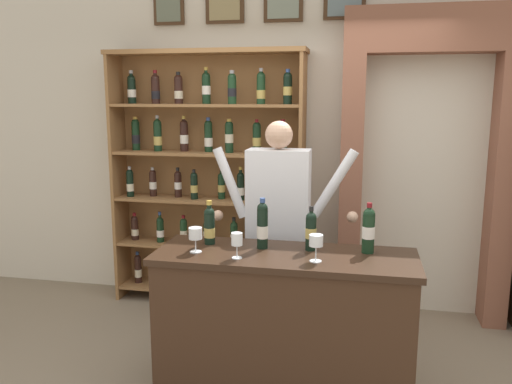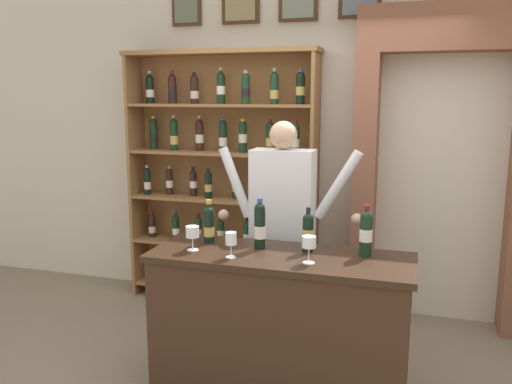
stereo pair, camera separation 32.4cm
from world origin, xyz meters
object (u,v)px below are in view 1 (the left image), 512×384
Objects in this scene: tasting_bottle_rosso at (311,230)px; wine_glass_right at (195,235)px; tasting_counter at (284,326)px; tasting_bottle_chianti at (263,225)px; wine_shelf at (208,172)px; shopkeeper at (279,212)px; tasting_bottle_riserva at (209,225)px; wine_glass_center at (316,242)px; tasting_bottle_super_tuscan at (369,229)px; wine_glass_spare at (237,241)px.

tasting_bottle_rosso is 0.72m from wine_glass_right.
tasting_bottle_chianti reaches higher than tasting_counter.
tasting_bottle_chianti is (0.77, -1.36, -0.12)m from wine_shelf.
shopkeeper is 0.79m from wine_glass_right.
tasting_bottle_riserva is 0.75m from wine_glass_center.
wine_shelf is 1.93m from wine_glass_center.
wine_shelf reaches higher than tasting_bottle_riserva.
tasting_bottle_chianti is (0.36, -0.03, 0.03)m from tasting_bottle_riserva.
tasting_counter is 5.13× the size of tasting_bottle_super_tuscan.
shopkeeper is at bearing 88.03° from tasting_bottle_chianti.
tasting_bottle_super_tuscan is 1.07m from wine_glass_right.
wine_shelf is at bearing 103.78° from wine_glass_right.
tasting_counter is 0.65m from tasting_bottle_chianti.
shopkeeper is 11.06× the size of wine_glass_spare.
wine_glass_center reaches higher than tasting_counter.
tasting_counter is 0.80m from tasting_bottle_riserva.
tasting_bottle_chianti is at bearing -4.56° from tasting_bottle_riserva.
shopkeeper reaches higher than tasting_bottle_riserva.
wine_glass_center is (1.12, -1.57, -0.15)m from wine_shelf.
tasting_bottle_super_tuscan is 2.01× the size of wine_glass_right.
shopkeeper is 6.18× the size of tasting_bottle_rosso.
tasting_bottle_chianti is 1.16× the size of tasting_bottle_rosso.
tasting_bottle_riserva reaches higher than wine_glass_right.
tasting_counter is 0.66m from wine_glass_spare.
shopkeeper is (-0.14, 0.60, 0.60)m from tasting_counter.
tasting_counter is 0.81m from wine_glass_right.
shopkeeper reaches higher than tasting_bottle_super_tuscan.
tasting_bottle_riserva is (-0.51, 0.12, 0.60)m from tasting_counter.
tasting_bottle_super_tuscan is 0.81m from wine_glass_spare.
tasting_bottle_super_tuscan is at bearing 14.22° from tasting_counter.
tasting_bottle_rosso is 1.80× the size of wine_glass_right.
shopkeeper is at bearing 120.16° from tasting_bottle_rosso.
wine_glass_right is (-1.05, -0.21, -0.04)m from tasting_bottle_super_tuscan.
shopkeeper is (0.79, -0.86, -0.14)m from wine_shelf.
tasting_bottle_chianti is at bearing 149.79° from tasting_counter.
tasting_counter is at bearing -57.61° from wine_shelf.
wine_shelf reaches higher than tasting_bottle_rosso.
tasting_bottle_riserva is 1.84× the size of wine_glass_spare.
wine_shelf reaches higher than wine_glass_center.
wine_shelf is at bearing 125.57° from wine_glass_center.
tasting_bottle_rosso reaches higher than wine_glass_spare.
wine_shelf reaches higher than tasting_bottle_super_tuscan.
tasting_bottle_super_tuscan is at bearing 0.47° from tasting_bottle_riserva.
shopkeeper reaches higher than wine_glass_spare.
tasting_counter is 10.32× the size of wine_glass_right.
wine_glass_spare is (-0.13, -0.74, -0.02)m from shopkeeper.
tasting_bottle_super_tuscan reaches higher than wine_glass_center.
wine_glass_spare is (-0.41, -0.26, -0.02)m from tasting_bottle_rosso.
wine_glass_center is at bearing -141.10° from tasting_bottle_super_tuscan.
wine_glass_spare is at bearing -151.00° from tasting_counter.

